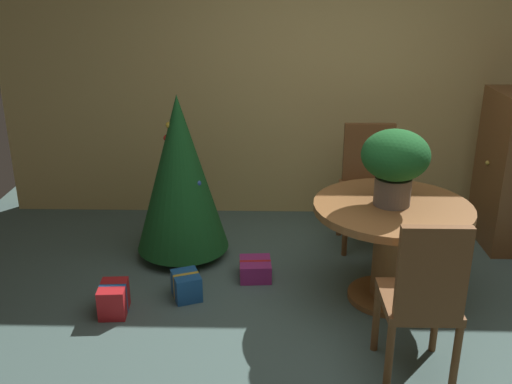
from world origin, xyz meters
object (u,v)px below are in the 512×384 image
flower_vase (395,160)px  gift_box_purple (255,269)px  wooden_chair_near (423,296)px  gift_box_blue (186,286)px  round_dining_table (391,232)px  gift_box_red (114,299)px  holiday_tree (180,174)px  wooden_chair_far (369,179)px

flower_vase → gift_box_purple: flower_vase is taller
wooden_chair_near → gift_box_blue: (-1.42, 0.87, -0.46)m
round_dining_table → gift_box_red: round_dining_table is taller
gift_box_blue → wooden_chair_near: bearing=-31.7°
round_dining_table → gift_box_red: bearing=-173.1°
holiday_tree → gift_box_red: (-0.35, -0.88, -0.60)m
holiday_tree → gift_box_red: 1.12m
round_dining_table → wooden_chair_far: 0.96m
gift_box_purple → holiday_tree: bearing=148.5°
round_dining_table → gift_box_blue: round_dining_table is taller
flower_vase → gift_box_red: bearing=-173.0°
wooden_chair_far → gift_box_red: 2.28m
wooden_chair_far → gift_box_blue: size_ratio=3.75×
wooden_chair_near → wooden_chair_far: bearing=90.0°
wooden_chair_near → gift_box_purple: (-0.93, 1.18, -0.48)m
flower_vase → holiday_tree: holiday_tree is taller
wooden_chair_near → wooden_chair_far: (0.00, 1.85, 0.02)m
flower_vase → gift_box_blue: bearing=-179.2°
flower_vase → wooden_chair_near: bearing=-89.2°
gift_box_purple → gift_box_blue: bearing=-148.2°
gift_box_blue → gift_box_purple: size_ratio=1.02×
round_dining_table → flower_vase: size_ratio=2.08×
round_dining_table → wooden_chair_near: 0.89m
flower_vase → wooden_chair_near: 1.02m
round_dining_table → gift_box_purple: round_dining_table is taller
flower_vase → wooden_chair_far: 1.06m
wooden_chair_near → gift_box_blue: wooden_chair_near is taller
gift_box_red → holiday_tree: bearing=68.0°
gift_box_red → gift_box_blue: size_ratio=0.95×
wooden_chair_far → holiday_tree: holiday_tree is taller
wooden_chair_far → holiday_tree: bearing=-168.7°
wooden_chair_far → gift_box_purple: (-0.93, -0.67, -0.50)m
round_dining_table → gift_box_blue: size_ratio=3.96×
flower_vase → holiday_tree: (-1.52, 0.65, -0.33)m
round_dining_table → wooden_chair_near: wooden_chair_near is taller
gift_box_blue → flower_vase: bearing=0.8°
wooden_chair_near → gift_box_purple: size_ratio=3.80×
flower_vase → gift_box_purple: (-0.92, 0.28, -0.96)m
flower_vase → gift_box_red: flower_vase is taller
wooden_chair_far → gift_box_red: bearing=-147.9°
flower_vase → wooden_chair_far: bearing=89.3°
wooden_chair_far → flower_vase: bearing=-90.7°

